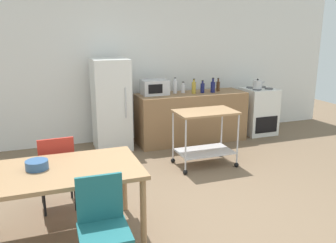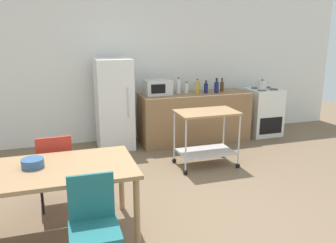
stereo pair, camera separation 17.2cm
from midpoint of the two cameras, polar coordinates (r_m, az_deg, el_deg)
ground_plane at (r=4.19m, az=5.44°, el=-14.57°), size 12.00×12.00×0.00m
back_wall at (r=6.71m, az=-6.16°, el=9.51°), size 8.40×0.12×2.90m
kitchen_counter at (r=6.59m, az=2.96°, el=0.67°), size 2.00×0.64×0.90m
dining_table at (r=3.62m, az=-17.88°, el=-8.36°), size 1.50×0.90×0.75m
chair_teal at (r=3.05m, az=-11.99°, el=-15.60°), size 0.41×0.41×0.89m
chair_red at (r=4.29m, az=-18.38°, el=-6.92°), size 0.42×0.42×0.89m
stove_oven at (r=7.29m, az=13.48°, el=1.64°), size 0.60×0.61×0.92m
refrigerator at (r=6.21m, az=-9.80°, el=2.67°), size 0.60×0.63×1.55m
kitchen_cart at (r=5.40m, az=5.02°, el=-1.19°), size 0.91×0.57×0.85m
microwave at (r=6.34m, az=-2.92°, el=5.46°), size 0.46×0.35×0.26m
bottle_sparkling_water at (r=6.46m, az=0.37°, el=5.59°), size 0.08×0.08×0.28m
bottle_soda at (r=6.52m, az=1.66°, el=5.30°), size 0.08×0.08×0.20m
bottle_vinegar at (r=6.46m, az=3.37°, el=5.44°), size 0.08×0.08×0.26m
bottle_wine at (r=6.54m, az=4.75°, el=5.38°), size 0.07×0.07×0.23m
bottle_olive_oil at (r=6.60m, az=6.40°, el=5.53°), size 0.08×0.08×0.27m
bottle_sesame_oil at (r=6.75m, az=7.24°, el=5.63°), size 0.07×0.07×0.25m
fruit_bowl at (r=3.64m, az=-21.41°, el=-6.45°), size 0.21×0.21×0.08m
kettle at (r=7.04m, az=13.37°, el=5.75°), size 0.24×0.17×0.19m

